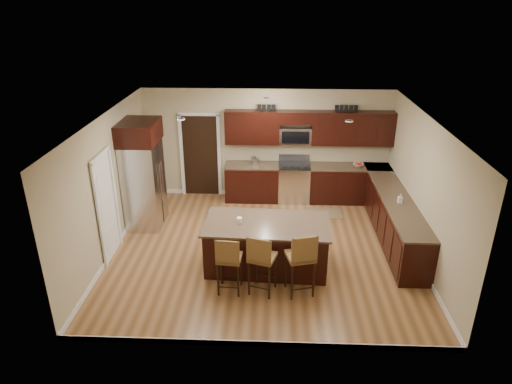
{
  "coord_description": "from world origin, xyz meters",
  "views": [
    {
      "loc": [
        0.18,
        -7.95,
        4.78
      ],
      "look_at": [
        -0.17,
        0.4,
        1.1
      ],
      "focal_mm": 32.0,
      "sensor_mm": 36.0,
      "label": 1
    }
  ],
  "objects_px": {
    "island": "(267,246)",
    "stool_right": "(302,257)",
    "stool_mid": "(261,258)",
    "range": "(294,182)",
    "stool_left": "(229,259)",
    "refrigerator": "(143,174)"
  },
  "relations": [
    {
      "from": "stool_right",
      "to": "refrigerator",
      "type": "distance_m",
      "value": 4.14
    },
    {
      "from": "island",
      "to": "stool_mid",
      "type": "bearing_deg",
      "value": -92.22
    },
    {
      "from": "stool_left",
      "to": "stool_right",
      "type": "xyz_separation_m",
      "value": [
        1.22,
        -0.0,
        0.07
      ]
    },
    {
      "from": "range",
      "to": "stool_right",
      "type": "xyz_separation_m",
      "value": [
        -0.01,
        -3.89,
        0.27
      ]
    },
    {
      "from": "island",
      "to": "stool_left",
      "type": "distance_m",
      "value": 1.08
    },
    {
      "from": "island",
      "to": "stool_right",
      "type": "bearing_deg",
      "value": -52.0
    },
    {
      "from": "island",
      "to": "stool_mid",
      "type": "distance_m",
      "value": 0.89
    },
    {
      "from": "range",
      "to": "island",
      "type": "xyz_separation_m",
      "value": [
        -0.61,
        -3.05,
        -0.04
      ]
    },
    {
      "from": "range",
      "to": "stool_right",
      "type": "distance_m",
      "value": 3.9
    },
    {
      "from": "island",
      "to": "stool_right",
      "type": "relative_size",
      "value": 1.98
    },
    {
      "from": "range",
      "to": "stool_left",
      "type": "bearing_deg",
      "value": -107.55
    },
    {
      "from": "island",
      "to": "stool_right",
      "type": "height_order",
      "value": "stool_right"
    },
    {
      "from": "stool_left",
      "to": "refrigerator",
      "type": "xyz_separation_m",
      "value": [
        -2.07,
        2.47,
        0.53
      ]
    },
    {
      "from": "range",
      "to": "stool_left",
      "type": "xyz_separation_m",
      "value": [
        -1.23,
        -3.89,
        0.2
      ]
    },
    {
      "from": "range",
      "to": "island",
      "type": "height_order",
      "value": "range"
    },
    {
      "from": "stool_right",
      "to": "stool_left",
      "type": "bearing_deg",
      "value": 164.73
    },
    {
      "from": "island",
      "to": "stool_right",
      "type": "distance_m",
      "value": 1.08
    },
    {
      "from": "stool_right",
      "to": "range",
      "type": "bearing_deg",
      "value": 74.72
    },
    {
      "from": "island",
      "to": "refrigerator",
      "type": "distance_m",
      "value": 3.24
    },
    {
      "from": "range",
      "to": "stool_left",
      "type": "height_order",
      "value": "range"
    },
    {
      "from": "island",
      "to": "stool_mid",
      "type": "xyz_separation_m",
      "value": [
        -0.07,
        -0.84,
        0.27
      ]
    },
    {
      "from": "refrigerator",
      "to": "range",
      "type": "bearing_deg",
      "value": 23.29
    }
  ]
}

